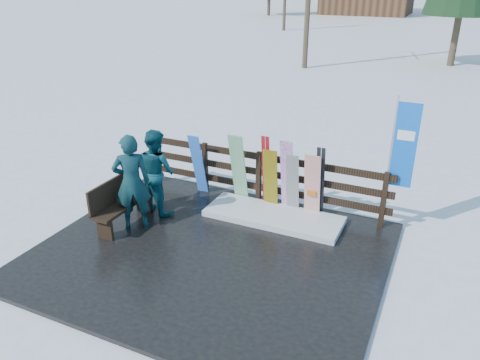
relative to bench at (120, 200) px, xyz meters
The scene contains 16 objects.
ground 2.15m from the bench, ahead, with size 700.00×700.00×0.00m, color white.
deck 2.14m from the bench, ahead, with size 6.00×5.00×0.08m, color black.
fence 2.90m from the bench, 44.61° to the left, with size 5.60×0.10×1.15m.
snow_patch 3.05m from the bench, 28.44° to the left, with size 2.75×1.00×0.12m, color white.
bench is the anchor object (origin of this frame).
snowboard_0 1.96m from the bench, 68.52° to the left, with size 0.26×0.03×1.48m, color #3076F3.
snowboard_1 2.50m from the bench, 47.02° to the left, with size 0.32×0.03×1.62m, color silver.
snowboard_2 3.03m from the bench, 36.90° to the left, with size 0.30×0.03×1.36m, color #E1BA0B.
snowboard_3 3.32m from the bench, 33.24° to the left, with size 0.25×0.03×1.64m, color white.
snowboard_4 3.42m from the bench, 32.09° to the left, with size 0.26×0.03×1.34m, color black.
snowboard_5 3.77m from the bench, 28.77° to the left, with size 0.32×0.03×1.40m, color white.
ski_pair_a 2.98m from the bench, 39.48° to the left, with size 0.16×0.22×1.60m.
ski_pair_b 3.93m from the bench, 28.72° to the left, with size 0.17×0.23×1.54m.
rental_flag 5.38m from the bench, 23.32° to the left, with size 0.45×0.04×2.60m.
person_front 0.53m from the bench, ahead, with size 0.69×0.45×1.90m, color #124C40.
person_back 0.93m from the bench, 67.69° to the left, with size 0.86×0.67×1.76m, color #104553.
Camera 1 is at (3.48, -6.24, 4.66)m, focal length 35.00 mm.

